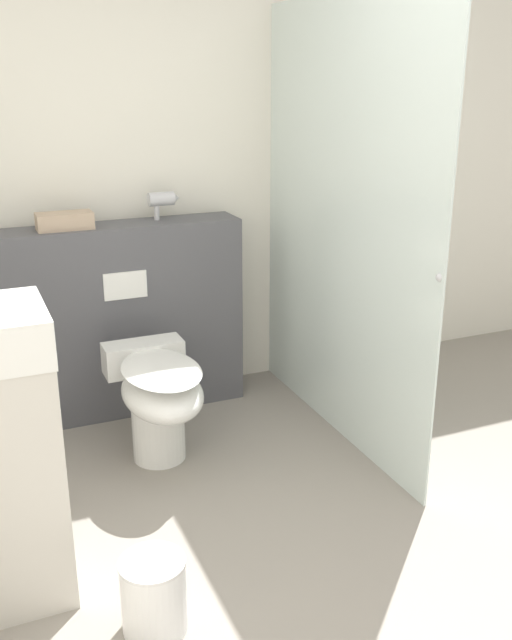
% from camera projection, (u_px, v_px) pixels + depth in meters
% --- Properties ---
extents(ground_plane, '(12.00, 12.00, 0.00)m').
position_uv_depth(ground_plane, '(407.00, 620.00, 2.41)').
color(ground_plane, gray).
extents(wall_back, '(8.00, 0.06, 2.50)m').
position_uv_depth(wall_back, '(193.00, 170.00, 3.88)').
color(wall_back, silver).
rests_on(wall_back, ground_plane).
extents(partition_panel, '(1.28, 0.26, 1.03)m').
position_uv_depth(partition_panel, '(122.00, 320.00, 3.77)').
color(partition_panel, '#4C4C51').
rests_on(partition_panel, ground_plane).
extents(shower_glass, '(0.04, 1.61, 2.10)m').
position_uv_depth(shower_glass, '(341.00, 229.00, 3.40)').
color(shower_glass, silver).
rests_on(shower_glass, ground_plane).
extents(toilet, '(0.39, 0.67, 0.51)m').
position_uv_depth(toilet, '(159.00, 396.00, 3.30)').
color(toilet, white).
rests_on(toilet, ground_plane).
extents(hair_drier, '(0.16, 0.07, 0.14)m').
position_uv_depth(hair_drier, '(163.00, 200.00, 3.70)').
color(hair_drier, '#B7B7BC').
rests_on(hair_drier, partition_panel).
extents(folded_towel, '(0.27, 0.13, 0.08)m').
position_uv_depth(folded_towel, '(65.00, 221.00, 3.48)').
color(folded_towel, tan).
rests_on(folded_towel, partition_panel).
extents(waste_bin, '(0.22, 0.22, 0.26)m').
position_uv_depth(waste_bin, '(154.00, 595.00, 2.33)').
color(waste_bin, silver).
rests_on(waste_bin, ground_plane).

